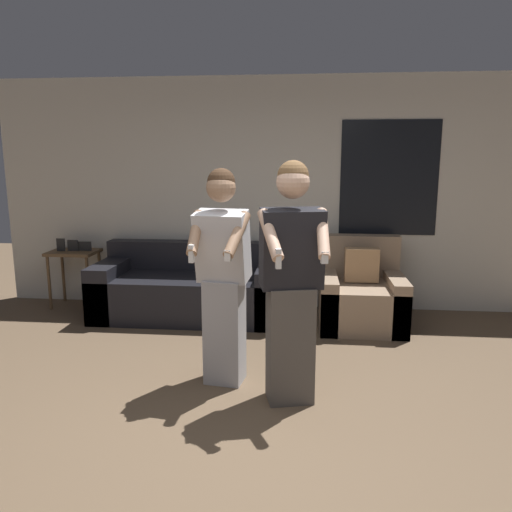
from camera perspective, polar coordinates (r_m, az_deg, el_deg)
name	(u,v)px	position (r m, az deg, el deg)	size (l,w,h in m)	color
ground_plane	(246,448)	(3.34, -1.10, -21.05)	(14.00, 14.00, 0.00)	brown
wall_back	(279,195)	(5.93, 2.59, 7.03)	(6.70, 0.07, 2.70)	beige
couch	(191,290)	(5.74, -7.43, -3.88)	(2.11, 0.94, 0.81)	black
armchair	(360,296)	(5.53, 11.85, -4.47)	(0.88, 0.93, 0.93)	#937A60
side_table	(74,259)	(6.39, -20.10, -0.33)	(0.56, 0.43, 0.83)	brown
person_left	(223,276)	(3.88, -3.79, -2.29)	(0.45, 0.53, 1.71)	#B2B2B7
person_right	(291,283)	(3.57, 4.06, -3.07)	(0.51, 0.55, 1.77)	#56514C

